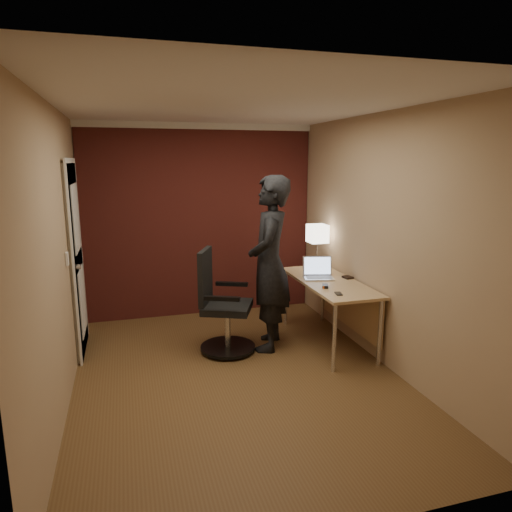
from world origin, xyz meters
name	(u,v)px	position (x,y,z in m)	size (l,w,h in m)	color
room	(184,217)	(-0.27, 1.54, 1.37)	(4.00, 4.00, 4.00)	brown
desk	(334,291)	(1.25, 0.51, 0.60)	(0.60, 1.50, 0.73)	tan
desk_lamp	(317,234)	(1.31, 1.15, 1.15)	(0.22, 0.22, 0.54)	silver
laptop	(318,272)	(1.12, 0.68, 0.79)	(0.38, 0.33, 0.23)	silver
mouse	(325,286)	(1.02, 0.26, 0.75)	(0.06, 0.10, 0.03)	black
phone	(338,294)	(1.05, 0.01, 0.73)	(0.06, 0.12, 0.01)	black
wallet	(348,277)	(1.43, 0.55, 0.74)	(0.09, 0.11, 0.02)	black
office_chair	(221,308)	(-0.02, 0.62, 0.48)	(0.65, 0.70, 1.10)	black
person	(269,264)	(0.51, 0.60, 0.94)	(0.69, 0.45, 1.89)	black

